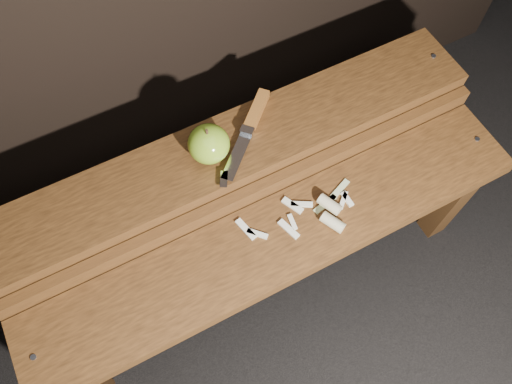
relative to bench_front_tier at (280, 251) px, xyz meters
name	(u,v)px	position (x,y,z in m)	size (l,w,h in m)	color
ground	(265,275)	(0.00, 0.06, -0.35)	(60.00, 60.00, 0.00)	black
bench_front_tier	(280,251)	(0.00, 0.00, 0.00)	(1.20, 0.20, 0.42)	#38200E
bench_rear_tier	(236,164)	(0.00, 0.23, 0.06)	(1.20, 0.21, 0.50)	#38200E
apple	(209,144)	(-0.06, 0.23, 0.19)	(0.09, 0.09, 0.10)	olive
knife	(252,122)	(0.06, 0.26, 0.16)	(0.21, 0.20, 0.02)	#945520
apple_scraps	(320,213)	(0.11, 0.02, 0.08)	(0.29, 0.14, 0.03)	beige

